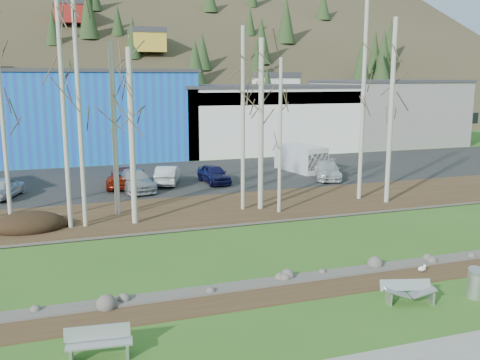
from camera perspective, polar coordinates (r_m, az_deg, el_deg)
name	(u,v)px	position (r m, az deg, el deg)	size (l,w,h in m)	color
ground	(340,313)	(18.21, 10.62, -13.78)	(200.00, 200.00, 0.00)	#31591C
dirt_strip	(311,289)	(19.90, 7.58, -11.45)	(80.00, 1.80, 0.03)	#382616
near_bank_rocks	(299,280)	(20.73, 6.33, -10.52)	(80.00, 0.80, 0.50)	#47423D
river	(260,248)	(24.28, 2.16, -7.23)	(80.00, 8.00, 0.90)	black
far_bank_rocks	(232,224)	(27.97, -0.89, -4.77)	(80.00, 0.80, 0.46)	#47423D
far_bank	(214,209)	(30.91, -2.74, -3.12)	(80.00, 7.00, 0.15)	#382616
parking_lot	(176,178)	(40.87, -6.89, 0.26)	(80.00, 14.00, 0.14)	black
building_blue	(81,114)	(53.46, -16.58, 6.80)	(20.40, 12.24, 8.30)	blue
building_white	(258,117)	(57.20, 1.89, 6.73)	(18.36, 12.24, 6.80)	silver
building_grey	(386,112)	(64.65, 15.35, 7.05)	(14.28, 12.24, 7.30)	gray
hillside	(100,19)	(99.16, -14.71, 16.30)	(160.00, 72.00, 35.00)	#2F291B
bench_intact	(99,343)	(15.67, -14.83, -16.44)	(1.81, 0.72, 0.89)	#BBBDC0
bench_damaged	(408,292)	(19.40, 17.52, -11.28)	(1.82, 1.01, 0.77)	#BBBDC0
litter_bin	(476,284)	(20.59, 23.84, -10.15)	(0.55, 0.55, 0.96)	#BBBDC0
seagull	(422,269)	(22.43, 18.86, -8.93)	(0.42, 0.20, 0.30)	gold
dirt_mound	(29,223)	(28.43, -21.62, -4.29)	(3.37, 2.38, 0.66)	black
birch_1	(1,107)	(27.99, -24.09, 7.11)	(0.20, 0.20, 12.02)	beige
birch_2	(114,130)	(29.48, -13.26, 5.19)	(0.28, 0.28, 9.24)	beige
birch_3	(64,111)	(27.31, -18.30, 7.05)	(0.22, 0.22, 11.65)	beige
birch_4	(132,138)	(27.44, -11.46, 4.45)	(0.30, 0.30, 8.85)	beige
birch_5	(243,120)	(29.78, 0.31, 6.41)	(0.22, 0.22, 10.15)	beige
birch_6	(280,137)	(29.29, 4.29, 4.63)	(0.19, 0.19, 8.44)	beige
birch_7	(261,126)	(29.97, 2.26, 5.82)	(0.30, 0.30, 9.51)	beige
birch_8	(391,112)	(32.74, 15.80, 6.96)	(0.27, 0.27, 10.77)	beige
birch_9	(363,97)	(33.25, 13.01, 8.63)	(0.25, 0.25, 12.49)	beige
birch_10	(79,110)	(27.33, -16.78, 7.13)	(0.22, 0.22, 11.65)	beige
car_0	(3,187)	(36.43, -23.93, -0.72)	(1.58, 3.93, 1.34)	silver
car_1	(126,177)	(37.63, -12.03, 0.36)	(2.30, 4.99, 1.39)	maroon
car_2	(134,180)	(36.23, -11.20, -0.01)	(1.93, 4.74, 1.37)	#A4A7AC
car_3	(214,174)	(38.07, -2.80, 0.65)	(1.54, 3.82, 1.30)	#131442
car_4	(167,175)	(37.94, -7.75, 0.55)	(1.41, 4.03, 1.33)	silver
car_5	(328,170)	(40.21, 9.34, 1.04)	(1.78, 4.38, 1.27)	silver
van_white	(302,158)	(43.12, 6.63, 2.32)	(2.74, 5.01, 2.08)	white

